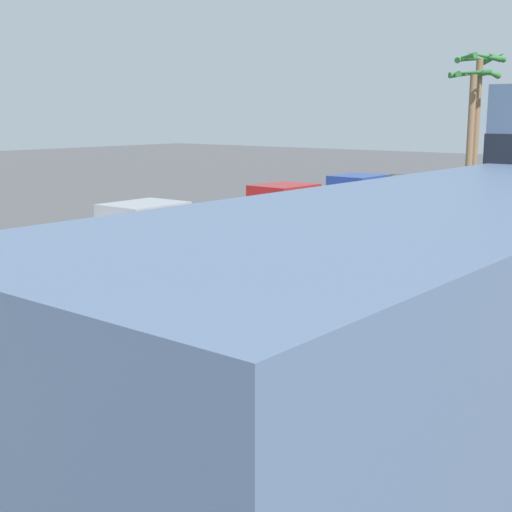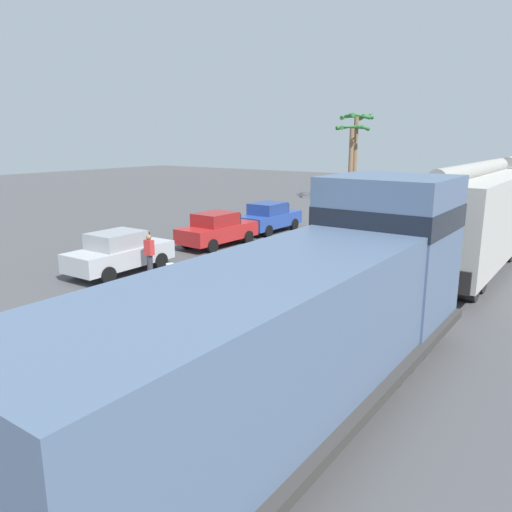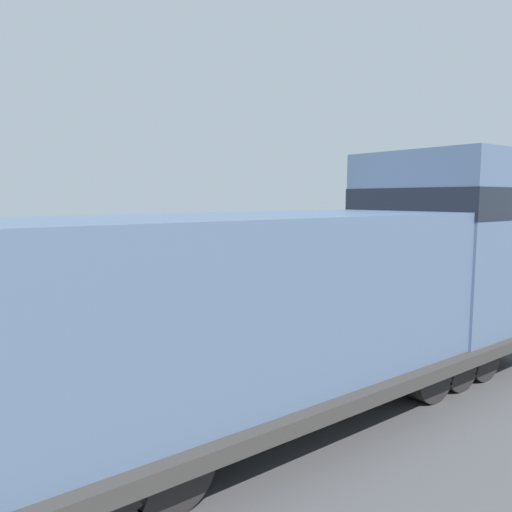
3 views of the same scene
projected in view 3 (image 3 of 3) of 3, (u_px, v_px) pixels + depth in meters
The scene contains 11 objects.
ground_plane at pixel (137, 335), 12.21m from camera, with size 120.00×120.00×0.00m, color #4C4C4F.
median_curb at pixel (313, 301), 15.84m from camera, with size 0.36×36.00×0.16m, color beige.
lane_stripe at pixel (266, 292), 17.74m from camera, with size 0.14×36.00×0.01m, color silver.
locomotive at pixel (319, 295), 7.92m from camera, with size 3.10×11.61×4.20m.
parked_car_silver at pixel (196, 264), 18.99m from camera, with size 1.90×4.23×1.62m.
parked_car_red at pixel (307, 254), 22.71m from camera, with size 1.95×4.26×1.62m.
parked_car_blue at pixel (371, 248), 25.46m from camera, with size 1.85×4.21×1.62m.
cyclist at pixel (213, 294), 13.17m from camera, with size 1.68×0.58×1.71m.
palm_tree_near at pixel (483, 181), 35.39m from camera, with size 2.59×2.68×6.15m.
palm_tree_far at pixel (489, 171), 36.24m from camera, with size 2.69×2.77×7.09m.
pedestrian_by_cars at pixel (221, 267), 18.06m from camera, with size 0.34×0.22×1.62m.
Camera 3 is at (11.21, -4.96, 3.34)m, focal length 35.00 mm.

